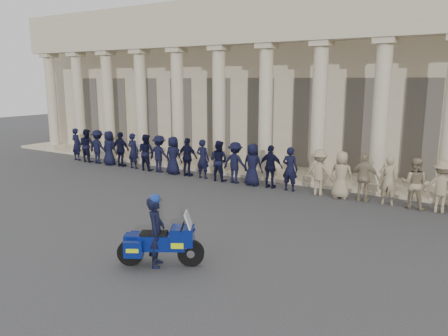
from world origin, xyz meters
TOP-DOWN VIEW (x-y plane):
  - ground at (0.00, 0.00)m, footprint 90.00×90.00m
  - building at (-0.00, 14.74)m, footprint 40.00×12.50m
  - officer_rank at (-1.99, 6.41)m, footprint 22.73×0.72m
  - motorcycle at (1.07, -2.42)m, footprint 1.99×1.48m
  - rider at (0.96, -2.48)m, footprint 0.71×0.79m

SIDE VIEW (x-z plane):
  - ground at x=0.00m, z-range 0.00..0.00m
  - motorcycle at x=1.07m, z-range -0.10..1.33m
  - rider at x=0.96m, z-range -0.01..1.89m
  - officer_rank at x=-1.99m, z-range 0.00..1.90m
  - building at x=0.00m, z-range 0.02..9.02m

